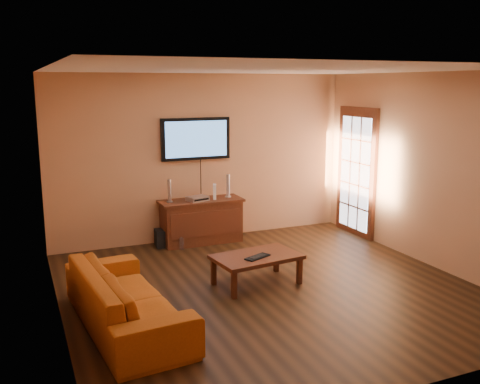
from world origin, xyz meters
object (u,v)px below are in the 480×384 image
speaker_right (228,187)px  sofa (126,288)px  av_receiver (197,198)px  media_console (201,221)px  coffee_table (257,259)px  television (196,139)px  game_console (215,192)px  subwoofer (164,238)px  bottle (181,243)px  speaker_left (169,192)px  keyboard (257,257)px

speaker_right → sofa: bearing=-130.3°
av_receiver → sofa: bearing=-138.5°
media_console → speaker_right: 0.71m
coffee_table → sofa: (-1.78, -0.56, 0.08)m
media_console → television: bearing=90.0°
sofa → game_console: bearing=-42.7°
speaker_right → subwoofer: speaker_right is taller
speaker_right → game_console: (-0.25, -0.05, -0.05)m
subwoofer → speaker_right: bearing=3.6°
bottle → speaker_left: bearing=108.7°
television → av_receiver: bearing=-106.2°
speaker_right → game_console: 0.27m
subwoofer → television: bearing=20.3°
television → speaker_right: television is taller
sofa → bottle: bearing=-34.6°
bottle → speaker_right: bearing=16.5°
coffee_table → speaker_left: bearing=104.9°
television → coffee_table: 2.61m
sofa → keyboard: 1.80m
coffee_table → sofa: sofa is taller
television → keyboard: television is taller
television → coffee_table: size_ratio=0.99×
bottle → media_console: bearing=29.6°
media_console → speaker_right: size_ratio=3.56×
sofa → bottle: sofa is taller
coffee_table → game_console: 2.08m
coffee_table → speaker_right: 2.18m
subwoofer → av_receiver: bearing=-4.0°
media_console → bottle: size_ratio=6.14×
av_receiver → bottle: size_ratio=1.45×
sofa → speaker_right: (2.21, 2.62, 0.46)m
media_console → game_console: size_ratio=5.60×
subwoofer → bottle: subwoofer is taller
media_console → av_receiver: (-0.07, -0.04, 0.39)m
media_console → coffee_table: bearing=-88.8°
speaker_left → subwoofer: (-0.11, -0.01, -0.74)m
game_console → subwoofer: (-0.84, 0.05, -0.69)m
coffee_table → av_receiver: (-0.12, 1.99, 0.40)m
subwoofer → game_console: bearing=0.1°
speaker_right → game_console: size_ratio=1.57×
television → av_receiver: 0.96m
speaker_left → speaker_right: bearing=-0.3°
sofa → subwoofer: sofa is taller
media_console → speaker_right: (0.48, 0.03, 0.53)m
speaker_right → av_receiver: 0.58m
speaker_right → media_console: bearing=-176.5°
television → speaker_right: bearing=-21.1°
av_receiver → keyboard: av_receiver is taller
media_console → coffee_table: size_ratio=1.16×
sofa → speaker_right: bearing=-45.6°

